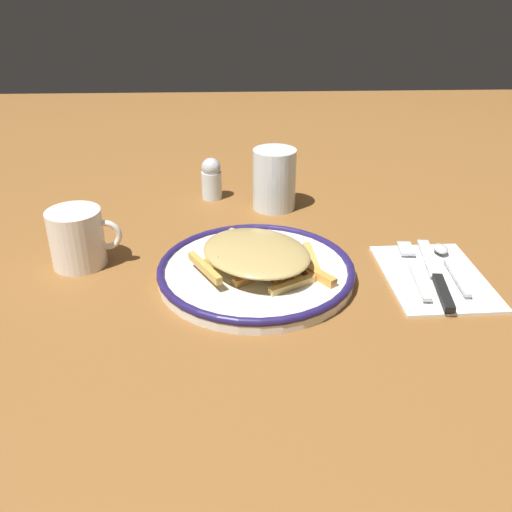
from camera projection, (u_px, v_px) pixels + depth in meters
name	position (u px, v px, depth m)	size (l,w,h in m)	color
ground_plane	(256.00, 278.00, 0.83)	(2.60, 2.60, 0.00)	brown
plate	(256.00, 271.00, 0.83)	(0.29, 0.29, 0.02)	white
fries_heap	(260.00, 254.00, 0.81)	(0.22, 0.22, 0.04)	gold
napkin	(434.00, 276.00, 0.83)	(0.14, 0.20, 0.01)	silver
fork	(414.00, 268.00, 0.84)	(0.03, 0.18, 0.01)	silver
knife	(437.00, 278.00, 0.81)	(0.04, 0.21, 0.01)	black
spoon	(447.00, 259.00, 0.86)	(0.02, 0.15, 0.01)	silver
water_glass	(274.00, 179.00, 1.04)	(0.08, 0.08, 0.11)	silver
coffee_mug	(78.00, 238.00, 0.85)	(0.11, 0.08, 0.09)	white
salt_shaker	(211.00, 178.00, 1.09)	(0.04, 0.04, 0.08)	silver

